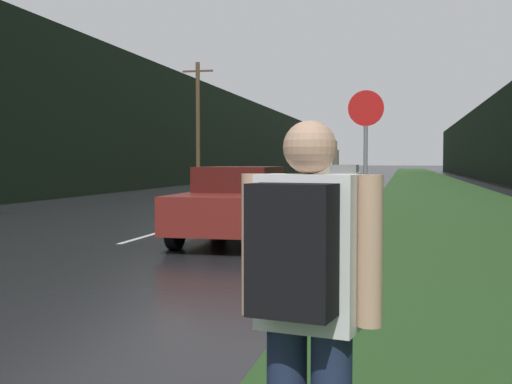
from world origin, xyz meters
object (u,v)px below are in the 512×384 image
object	(u,v)px
delivery_truck	(323,159)
stop_sign	(366,159)
car_passing_far	(344,177)
hitchhiker_with_backpack	(306,303)
car_passing_near	(238,203)

from	to	relation	value
delivery_truck	stop_sign	bearing A→B (deg)	-82.27
stop_sign	delivery_truck	distance (m)	52.00
car_passing_far	stop_sign	bearing A→B (deg)	95.89
car_passing_far	hitchhiker_with_backpack	bearing A→B (deg)	94.85
stop_sign	car_passing_near	distance (m)	3.29
stop_sign	delivery_truck	xyz separation A→B (m)	(-6.99, 51.52, 0.23)
car_passing_near	car_passing_far	distance (m)	24.16
car_passing_near	car_passing_far	size ratio (longest dim) A/B	0.98
stop_sign	car_passing_near	xyz separation A→B (m)	(-2.67, 1.70, -0.90)
hitchhiker_with_backpack	delivery_truck	size ratio (longest dim) A/B	0.26
hitchhiker_with_backpack	car_passing_near	xyz separation A→B (m)	(-2.90, 10.05, -0.25)
stop_sign	car_passing_far	world-z (taller)	stop_sign
car_passing_near	car_passing_far	world-z (taller)	car_passing_near
hitchhiker_with_backpack	car_passing_near	size ratio (longest dim) A/B	0.39
stop_sign	car_passing_far	bearing A→B (deg)	95.89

